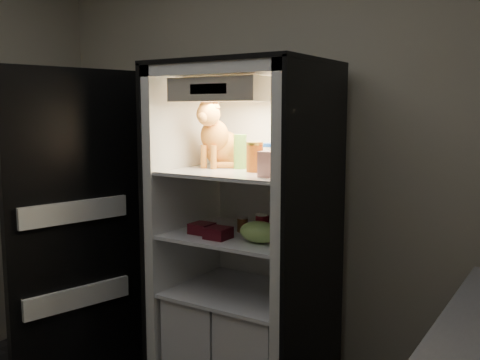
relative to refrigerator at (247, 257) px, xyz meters
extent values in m
plane|color=#BAB39B|center=(0.00, 0.42, 0.56)|extent=(3.60, 0.00, 3.60)
cube|color=white|center=(0.00, 0.29, 0.13)|extent=(0.85, 0.06, 1.85)
cube|color=white|center=(-0.40, -0.03, 0.13)|extent=(0.06, 0.70, 1.85)
cube|color=white|center=(0.40, -0.03, 0.13)|extent=(0.06, 0.70, 1.85)
cube|color=white|center=(0.00, -0.03, 1.03)|extent=(0.85, 0.70, 0.06)
cube|color=black|center=(-0.44, -0.03, 0.13)|extent=(0.02, 0.72, 1.87)
cube|color=black|center=(0.44, -0.03, 0.13)|extent=(0.02, 0.72, 1.87)
cube|color=black|center=(0.00, -0.03, 1.07)|extent=(0.90, 0.72, 0.02)
cube|color=white|center=(0.00, -0.06, 0.49)|extent=(0.73, 0.62, 0.02)
cube|color=white|center=(0.00, -0.06, 0.14)|extent=(0.73, 0.62, 0.02)
cube|color=white|center=(-0.18, -0.06, -0.44)|extent=(0.34, 0.58, 0.48)
cube|color=white|center=(0.18, -0.06, -0.44)|extent=(0.34, 0.58, 0.48)
cube|color=white|center=(0.00, -0.06, -0.19)|extent=(0.73, 0.62, 0.02)
cube|color=beige|center=(0.00, -0.27, 0.93)|extent=(0.52, 0.18, 0.12)
cube|color=black|center=(0.00, -0.36, 0.93)|extent=(0.22, 0.01, 0.05)
cube|color=black|center=(-0.84, -0.46, 0.13)|extent=(0.27, 0.86, 1.85)
cube|color=white|center=(-0.83, -0.52, -0.24)|extent=(0.22, 0.63, 0.12)
cube|color=white|center=(-0.83, -0.52, 0.26)|extent=(0.22, 0.63, 0.12)
ellipsoid|color=orange|center=(-0.22, 0.08, 0.60)|extent=(0.22, 0.27, 0.21)
ellipsoid|color=orange|center=(-0.21, -0.02, 0.68)|extent=(0.18, 0.16, 0.18)
sphere|color=orange|center=(-0.20, -0.08, 0.80)|extent=(0.14, 0.14, 0.13)
sphere|color=orange|center=(-0.20, -0.14, 0.79)|extent=(0.06, 0.06, 0.06)
cone|color=orange|center=(-0.24, -0.08, 0.87)|extent=(0.06, 0.06, 0.06)
cone|color=orange|center=(-0.16, -0.07, 0.87)|extent=(0.06, 0.06, 0.06)
cylinder|color=orange|center=(-0.24, -0.09, 0.56)|extent=(0.03, 0.03, 0.13)
cylinder|color=orange|center=(-0.17, -0.08, 0.56)|extent=(0.03, 0.03, 0.13)
cylinder|color=orange|center=(-0.10, 0.00, 0.52)|extent=(0.23, 0.15, 0.03)
cylinder|color=green|center=(-0.05, 0.01, 0.59)|extent=(0.07, 0.07, 0.18)
cylinder|color=green|center=(-0.05, 0.01, 0.68)|extent=(0.07, 0.07, 0.02)
cylinder|color=white|center=(0.07, 0.13, 0.56)|extent=(0.10, 0.10, 0.12)
cylinder|color=#1847AC|center=(0.07, 0.13, 0.63)|extent=(0.10, 0.10, 0.02)
cylinder|color=maroon|center=(0.10, -0.08, 0.57)|extent=(0.09, 0.09, 0.14)
cylinder|color=gold|center=(0.10, -0.08, 0.65)|extent=(0.09, 0.09, 0.02)
cylinder|color=#A72A16|center=(0.25, -0.03, 0.59)|extent=(0.12, 0.12, 0.19)
cylinder|color=white|center=(0.25, -0.03, 0.70)|extent=(0.12, 0.12, 0.02)
cube|color=white|center=(0.27, -0.24, 0.56)|extent=(0.07, 0.07, 0.13)
cylinder|color=black|center=(0.19, 0.06, 0.21)|extent=(0.07, 0.07, 0.13)
cylinder|color=#B2B2B2|center=(0.19, 0.06, 0.28)|extent=(0.07, 0.07, 0.00)
cylinder|color=black|center=(0.27, -0.07, 0.21)|extent=(0.07, 0.07, 0.12)
cylinder|color=#B2B2B2|center=(0.27, -0.07, 0.27)|extent=(0.07, 0.07, 0.00)
cylinder|color=black|center=(0.17, -0.12, 0.21)|extent=(0.07, 0.07, 0.13)
cylinder|color=#B2B2B2|center=(0.17, -0.12, 0.28)|extent=(0.07, 0.07, 0.00)
cylinder|color=brown|center=(-0.01, -0.03, 0.19)|extent=(0.06, 0.06, 0.08)
cylinder|color=#B2B2B2|center=(-0.01, -0.03, 0.23)|extent=(0.06, 0.06, 0.01)
ellipsoid|color=#94C55C|center=(0.19, -0.19, 0.20)|extent=(0.22, 0.16, 0.11)
cube|color=#520D17|center=(-0.18, -0.19, 0.18)|extent=(0.12, 0.12, 0.06)
cube|color=#520D17|center=(-0.03, -0.23, 0.18)|extent=(0.12, 0.12, 0.06)
camera|label=1|loc=(1.56, -2.50, 0.82)|focal=40.00mm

